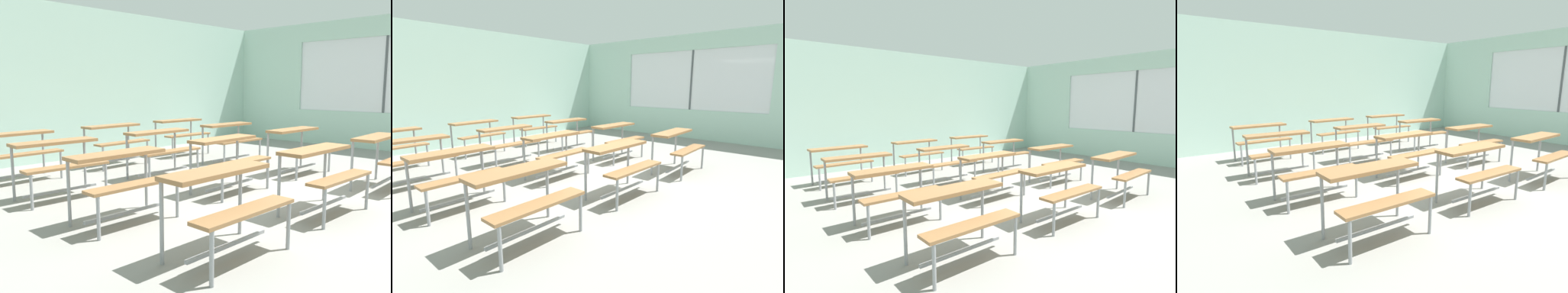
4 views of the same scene
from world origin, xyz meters
The scene contains 15 objects.
ground centered at (0.00, 0.00, -0.03)m, with size 10.00×9.00×0.05m, color gray.
wall_back centered at (0.00, 4.50, 1.50)m, with size 10.00×0.12×3.00m, color silver.
wall_right centered at (5.00, -0.13, 1.45)m, with size 0.12×9.00×3.00m.
desk_bench_r0c0 centered at (-2.03, -0.86, 0.56)m, with size 1.10×0.60×0.74m.
desk_bench_r0c1 centered at (-0.32, -0.85, 0.56)m, with size 1.11×0.61×0.74m.
desk_bench_r0c2 centered at (1.38, -0.88, 0.56)m, with size 1.13×0.64×0.74m.
desk_bench_r1c0 centered at (-2.10, 0.51, 0.56)m, with size 1.10×0.60×0.74m.
desk_bench_r1c1 centered at (-0.32, 0.54, 0.56)m, with size 1.11×0.61×0.74m.
desk_bench_r1c2 centered at (1.42, 0.52, 0.56)m, with size 1.12×0.62×0.74m.
desk_bench_r2c0 centered at (-2.11, 1.90, 0.56)m, with size 1.11×0.62×0.74m.
desk_bench_r2c1 centered at (-0.36, 1.90, 0.56)m, with size 1.10×0.60×0.74m.
desk_bench_r2c2 centered at (1.37, 1.92, 0.56)m, with size 1.12×0.63×0.74m.
desk_bench_r3c0 centered at (-2.06, 3.24, 0.56)m, with size 1.13×0.64×0.74m.
desk_bench_r3c1 centered at (-0.30, 3.27, 0.56)m, with size 1.13×0.64×0.74m.
desk_bench_r3c2 centered at (1.38, 3.29, 0.56)m, with size 1.12×0.63×0.74m.
Camera 3 is at (-3.80, -3.30, 1.60)m, focal length 28.00 mm.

